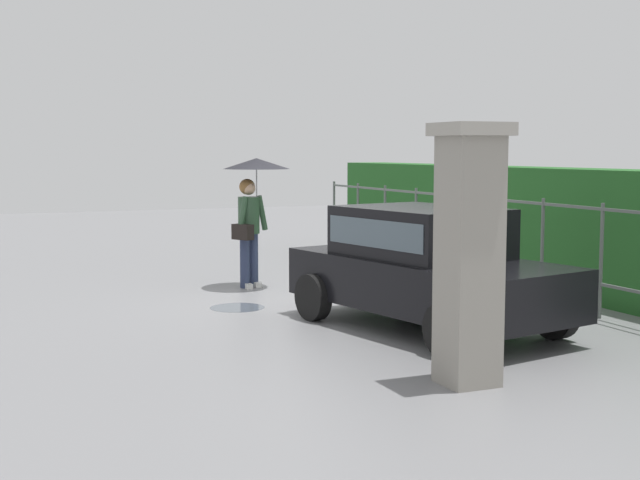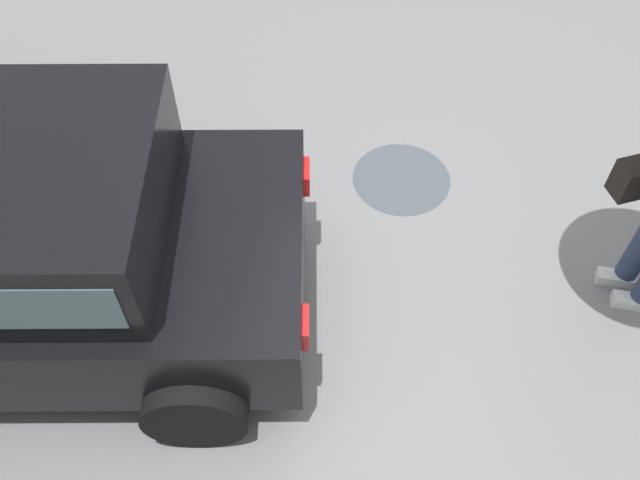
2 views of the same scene
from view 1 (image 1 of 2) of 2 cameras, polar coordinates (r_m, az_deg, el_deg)
The scene contains 7 objects.
ground_plane at distance 12.66m, azimuth -0.72°, elevation -3.93°, with size 40.00×40.00×0.00m, color slate.
car at distance 10.57m, azimuth 6.95°, elevation -1.53°, with size 3.96×2.45×1.48m.
pedestrian at distance 13.65m, azimuth -4.46°, elevation 3.21°, with size 1.05×1.05×2.05m.
gate_pillar at distance 8.04m, azimuth 9.81°, elevation -0.78°, with size 0.60×0.60×2.42m.
fence_section at distance 14.09m, azimuth 9.97°, elevation 0.37°, with size 10.97×0.05×1.50m.
hedge_row at distance 14.65m, azimuth 13.27°, elevation 1.00°, with size 11.92×0.90×1.90m, color #235B23.
puddle_near at distance 12.05m, azimuth -5.49°, elevation -4.46°, with size 0.76×0.76×0.00m, color #4C545B.
Camera 1 is at (11.55, -4.72, 2.17)m, focal length 48.46 mm.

